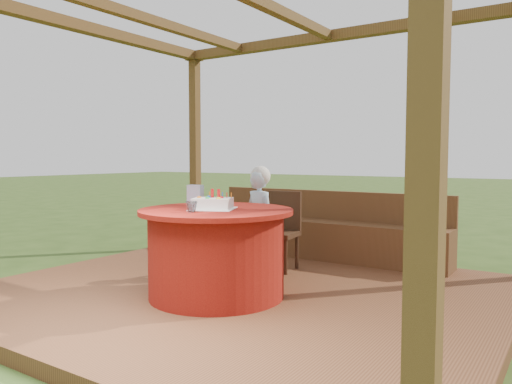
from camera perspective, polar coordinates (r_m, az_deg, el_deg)
ground at (r=4.72m, az=-1.71°, el=-12.39°), size 60.00×60.00×0.00m
deck at (r=4.70m, az=-1.71°, el=-11.69°), size 4.50×4.00×0.12m
pergola at (r=4.65m, az=-1.77°, el=17.38°), size 4.50×4.00×2.72m
bench at (r=6.09m, az=7.64°, el=-4.98°), size 3.00×0.42×0.80m
table at (r=4.37m, az=-4.54°, el=-6.87°), size 1.33×1.33×0.76m
chair at (r=5.41m, az=2.82°, el=-4.05°), size 0.43×0.43×0.84m
elderly_woman at (r=5.21m, az=0.50°, el=-3.00°), size 0.45×0.36×1.12m
birthday_cake at (r=4.29m, az=-4.98°, el=-1.30°), size 0.48×0.48×0.17m
gift_bag at (r=4.63m, az=-6.94°, el=-0.37°), size 0.15×0.11×0.19m
drinking_glass at (r=4.08m, az=-7.38°, el=-1.67°), size 0.12×0.12×0.09m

